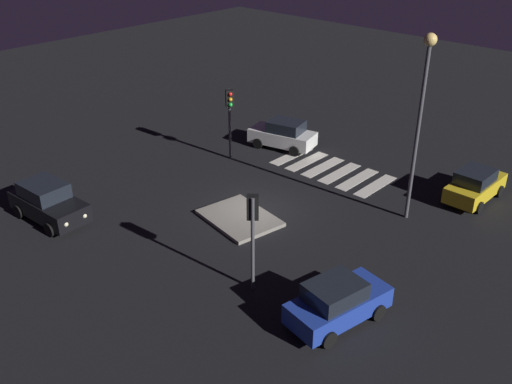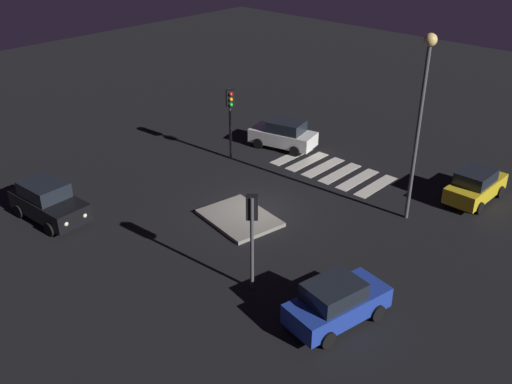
{
  "view_description": "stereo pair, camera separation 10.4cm",
  "coord_description": "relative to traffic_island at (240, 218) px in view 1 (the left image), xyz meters",
  "views": [
    {
      "loc": [
        -16.59,
        17.97,
        13.73
      ],
      "look_at": [
        0.0,
        0.0,
        1.0
      ],
      "focal_mm": 40.44,
      "sensor_mm": 36.0,
      "label": 1
    },
    {
      "loc": [
        -16.67,
        17.9,
        13.73
      ],
      "look_at": [
        0.0,
        0.0,
        1.0
      ],
      "focal_mm": 40.44,
      "sensor_mm": 36.0,
      "label": 2
    }
  ],
  "objects": [
    {
      "name": "street_lamp",
      "position": [
        -5.65,
        -5.56,
        5.72
      ],
      "size": [
        0.56,
        0.56,
        8.67
      ],
      "color": "#47474C",
      "rests_on": "ground"
    },
    {
      "name": "car_black",
      "position": [
        6.62,
        6.0,
        0.81
      ],
      "size": [
        4.29,
        2.16,
        1.83
      ],
      "rotation": [
        0.0,
        0.0,
        3.2
      ],
      "color": "black",
      "rests_on": "ground"
    },
    {
      "name": "traffic_island",
      "position": [
        0.0,
        0.0,
        0.0
      ],
      "size": [
        4.02,
        3.29,
        0.18
      ],
      "color": "gray",
      "rests_on": "ground"
    },
    {
      "name": "crosswalk_near",
      "position": [
        0.05,
        -7.38,
        -0.08
      ],
      "size": [
        6.45,
        3.2,
        0.02
      ],
      "color": "silver",
      "rests_on": "ground"
    },
    {
      "name": "traffic_light_east",
      "position": [
        5.24,
        -4.68,
        3.06
      ],
      "size": [
        0.53,
        0.54,
        4.15
      ],
      "rotation": [
        0.0,
        0.0,
        2.55
      ],
      "color": "#47474C",
      "rests_on": "ground"
    },
    {
      "name": "car_white",
      "position": [
        4.13,
        -8.02,
        0.76
      ],
      "size": [
        4.2,
        2.55,
        1.73
      ],
      "rotation": [
        0.0,
        0.0,
        0.24
      ],
      "color": "silver",
      "rests_on": "ground"
    },
    {
      "name": "car_blue",
      "position": [
        -7.61,
        2.82,
        0.75
      ],
      "size": [
        2.4,
        4.12,
        1.71
      ],
      "rotation": [
        0.0,
        0.0,
        -1.76
      ],
      "color": "#1E389E",
      "rests_on": "ground"
    },
    {
      "name": "traffic_light_west",
      "position": [
        -4.0,
        3.36,
        2.95
      ],
      "size": [
        0.54,
        0.53,
        4.01
      ],
      "rotation": [
        0.0,
        0.0,
        -0.85
      ],
      "color": "#47474C",
      "rests_on": "ground"
    },
    {
      "name": "ground_plane",
      "position": [
        0.05,
        -1.2,
        -0.09
      ],
      "size": [
        80.0,
        80.0,
        0.0
      ],
      "primitive_type": "plane",
      "color": "black"
    },
    {
      "name": "car_yellow",
      "position": [
        -7.22,
        -9.4,
        0.73
      ],
      "size": [
        1.86,
        3.87,
        1.67
      ],
      "rotation": [
        0.0,
        0.0,
        -1.59
      ],
      "color": "gold",
      "rests_on": "ground"
    }
  ]
}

